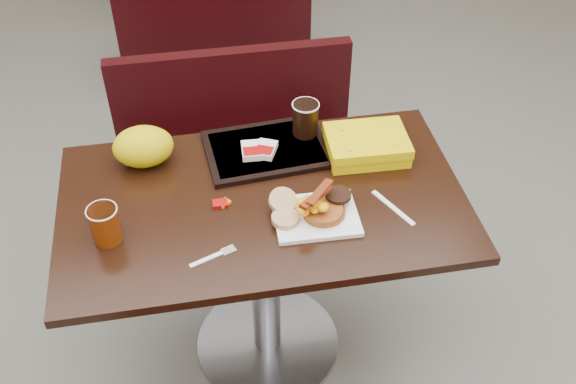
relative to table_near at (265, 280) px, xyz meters
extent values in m
cube|color=slate|center=(0.00, 0.00, -0.38)|extent=(6.00, 7.00, 0.01)
cube|color=white|center=(0.14, -0.11, 0.38)|extent=(0.24, 0.19, 0.01)
cylinder|color=#934718|center=(0.16, -0.11, 0.40)|extent=(0.16, 0.16, 0.03)
cylinder|color=black|center=(0.21, -0.07, 0.42)|extent=(0.09, 0.09, 0.01)
ellipsoid|color=#FFA105|center=(0.13, -0.11, 0.44)|extent=(0.08, 0.07, 0.04)
cylinder|color=tan|center=(0.05, -0.12, 0.40)|extent=(0.09, 0.09, 0.02)
cylinder|color=tan|center=(0.05, -0.06, 0.41)|extent=(0.11, 0.11, 0.05)
cylinder|color=#943505|center=(-0.45, -0.09, 0.43)|extent=(0.08, 0.08, 0.11)
cube|color=white|center=(0.37, -0.11, 0.38)|extent=(0.09, 0.16, 0.00)
cube|color=#C15A08|center=(-0.12, -0.01, 0.38)|extent=(0.05, 0.04, 0.01)
cube|color=#8C0504|center=(-0.13, -0.01, 0.38)|extent=(0.04, 0.03, 0.01)
cube|color=black|center=(0.05, 0.21, 0.38)|extent=(0.41, 0.30, 0.02)
cube|color=silver|center=(-0.01, 0.19, 0.40)|extent=(0.07, 0.09, 0.02)
cube|color=silver|center=(0.04, 0.19, 0.40)|extent=(0.09, 0.10, 0.02)
cylinder|color=black|center=(0.18, 0.27, 0.45)|extent=(0.10, 0.10, 0.11)
cube|color=#D1B103|center=(0.36, 0.15, 0.41)|extent=(0.26, 0.20, 0.07)
ellipsoid|color=#CAC006|center=(-0.34, 0.23, 0.44)|extent=(0.20, 0.16, 0.13)
camera|label=1|loc=(-0.18, -1.44, 1.73)|focal=41.66mm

